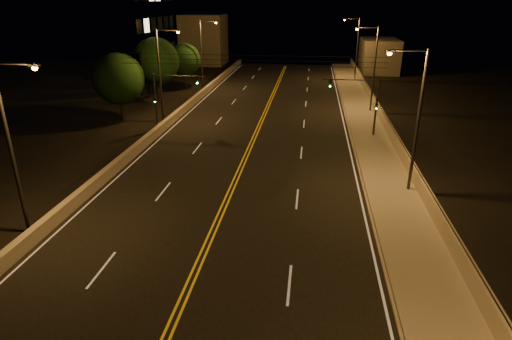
# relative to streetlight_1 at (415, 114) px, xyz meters

# --- Properties ---
(road) EXTENTS (18.00, 120.00, 0.02)m
(road) POSITION_rel_streetlight_1_xyz_m (-11.53, -1.40, -5.38)
(road) COLOR black
(road) RESTS_ON ground
(sidewalk) EXTENTS (3.60, 120.00, 0.30)m
(sidewalk) POSITION_rel_streetlight_1_xyz_m (-0.73, -1.40, -5.24)
(sidewalk) COLOR gray
(sidewalk) RESTS_ON ground
(curb) EXTENTS (0.14, 120.00, 0.15)m
(curb) POSITION_rel_streetlight_1_xyz_m (-2.60, -1.40, -5.32)
(curb) COLOR gray
(curb) RESTS_ON ground
(parapet_wall) EXTENTS (0.30, 120.00, 1.00)m
(parapet_wall) POSITION_rel_streetlight_1_xyz_m (0.92, -1.40, -4.59)
(parapet_wall) COLOR #A79D8B
(parapet_wall) RESTS_ON sidewalk
(jersey_barrier) EXTENTS (0.45, 120.00, 0.84)m
(jersey_barrier) POSITION_rel_streetlight_1_xyz_m (-20.70, -1.40, -4.98)
(jersey_barrier) COLOR #A79D8B
(jersey_barrier) RESTS_ON ground
(distant_building_right) EXTENTS (6.00, 10.00, 5.57)m
(distant_building_right) POSITION_rel_streetlight_1_xyz_m (4.97, 51.67, -2.61)
(distant_building_right) COLOR slate
(distant_building_right) RESTS_ON ground
(distant_building_left) EXTENTS (8.00, 8.00, 9.21)m
(distant_building_left) POSITION_rel_streetlight_1_xyz_m (-27.53, 57.14, -0.79)
(distant_building_left) COLOR slate
(distant_building_left) RESTS_ON ground
(parapet_rail) EXTENTS (0.06, 120.00, 0.06)m
(parapet_rail) POSITION_rel_streetlight_1_xyz_m (0.92, -1.40, -4.06)
(parapet_rail) COLOR black
(parapet_rail) RESTS_ON parapet_wall
(lane_markings) EXTENTS (17.32, 116.00, 0.00)m
(lane_markings) POSITION_rel_streetlight_1_xyz_m (-11.53, -1.48, -5.37)
(lane_markings) COLOR silver
(lane_markings) RESTS_ON road
(streetlight_1) EXTENTS (2.55, 0.28, 9.36)m
(streetlight_1) POSITION_rel_streetlight_1_xyz_m (0.00, 0.00, 0.00)
(streetlight_1) COLOR #2D2D33
(streetlight_1) RESTS_ON ground
(streetlight_2) EXTENTS (2.55, 0.28, 9.36)m
(streetlight_2) POSITION_rel_streetlight_1_xyz_m (0.00, 21.55, 0.00)
(streetlight_2) COLOR #2D2D33
(streetlight_2) RESTS_ON ground
(streetlight_3) EXTENTS (2.55, 0.28, 9.36)m
(streetlight_3) POSITION_rel_streetlight_1_xyz_m (0.00, 42.34, 0.00)
(streetlight_3) COLOR #2D2D33
(streetlight_3) RESTS_ON ground
(streetlight_4) EXTENTS (2.55, 0.28, 9.36)m
(streetlight_4) POSITION_rel_streetlight_1_xyz_m (-21.45, -7.97, 0.00)
(streetlight_4) COLOR #2D2D33
(streetlight_4) RESTS_ON ground
(streetlight_5) EXTENTS (2.55, 0.28, 9.36)m
(streetlight_5) POSITION_rel_streetlight_1_xyz_m (-21.45, 14.99, 0.00)
(streetlight_5) COLOR #2D2D33
(streetlight_5) RESTS_ON ground
(streetlight_6) EXTENTS (2.55, 0.28, 9.36)m
(streetlight_6) POSITION_rel_streetlight_1_xyz_m (-21.45, 32.10, 0.00)
(streetlight_6) COLOR #2D2D33
(streetlight_6) RESTS_ON ground
(traffic_signal_right) EXTENTS (5.11, 0.31, 5.51)m
(traffic_signal_right) POSITION_rel_streetlight_1_xyz_m (-1.59, 12.16, -1.86)
(traffic_signal_right) COLOR #2D2D33
(traffic_signal_right) RESTS_ON ground
(traffic_signal_left) EXTENTS (5.11, 0.31, 5.51)m
(traffic_signal_left) POSITION_rel_streetlight_1_xyz_m (-20.26, 12.16, -1.86)
(traffic_signal_left) COLOR #2D2D33
(traffic_signal_left) RESTS_ON ground
(overhead_wires) EXTENTS (22.00, 0.03, 0.83)m
(overhead_wires) POSITION_rel_streetlight_1_xyz_m (-11.53, 8.10, 2.01)
(overhead_wires) COLOR black
(tree_0) EXTENTS (5.21, 5.21, 7.06)m
(tree_0) POSITION_rel_streetlight_1_xyz_m (-26.05, 14.72, -0.95)
(tree_0) COLOR black
(tree_0) RESTS_ON ground
(tree_1) EXTENTS (5.68, 5.68, 7.70)m
(tree_1) POSITION_rel_streetlight_1_xyz_m (-25.64, 24.89, -0.54)
(tree_1) COLOR black
(tree_1) RESTS_ON ground
(tree_2) EXTENTS (4.63, 4.63, 6.28)m
(tree_2) POSITION_rel_streetlight_1_xyz_m (-24.43, 33.02, -1.44)
(tree_2) COLOR black
(tree_2) RESTS_ON ground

